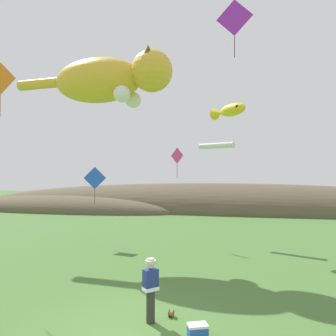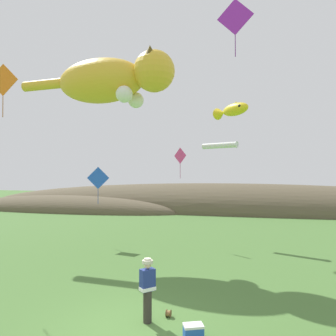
% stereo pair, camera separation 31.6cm
% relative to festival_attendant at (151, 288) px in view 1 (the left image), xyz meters
% --- Properties ---
extents(ground_plane, '(120.00, 120.00, 0.00)m').
position_rel_festival_attendant_xyz_m(ground_plane, '(-0.34, -0.47, -0.95)').
color(ground_plane, '#477033').
extents(distant_hill_ridge, '(62.38, 13.08, 6.09)m').
position_rel_festival_attendant_xyz_m(distant_hill_ridge, '(-2.41, 27.95, -0.95)').
color(distant_hill_ridge, brown).
rests_on(distant_hill_ridge, ground).
extents(festival_attendant, '(0.48, 0.48, 1.77)m').
position_rel_festival_attendant_xyz_m(festival_attendant, '(0.00, 0.00, 0.00)').
color(festival_attendant, '#332D28').
rests_on(festival_attendant, ground).
extents(kite_spool, '(0.14, 0.21, 0.21)m').
position_rel_festival_attendant_xyz_m(kite_spool, '(0.48, 0.48, -0.85)').
color(kite_spool, olive).
rests_on(kite_spool, ground).
extents(picnic_cooler, '(0.58, 0.50, 0.36)m').
position_rel_festival_attendant_xyz_m(picnic_cooler, '(1.40, -0.57, -0.77)').
color(picnic_cooler, blue).
rests_on(picnic_cooler, ground).
extents(kite_giant_cat, '(9.68, 3.07, 2.94)m').
position_rel_festival_attendant_xyz_m(kite_giant_cat, '(-4.79, 8.12, 8.42)').
color(kite_giant_cat, gold).
extents(kite_fish_windsock, '(2.29, 2.39, 0.80)m').
position_rel_festival_attendant_xyz_m(kite_fish_windsock, '(1.70, 9.85, 6.73)').
color(kite_fish_windsock, yellow).
extents(kite_tube_streamer, '(2.40, 1.31, 0.44)m').
position_rel_festival_attendant_xyz_m(kite_tube_streamer, '(0.81, 12.21, 4.97)').
color(kite_tube_streamer, white).
extents(kite_diamond_orange, '(1.35, 0.18, 2.26)m').
position_rel_festival_attendant_xyz_m(kite_diamond_orange, '(-7.32, 2.77, 7.12)').
color(kite_diamond_orange, orange).
extents(kite_diamond_blue, '(1.30, 0.37, 2.24)m').
position_rel_festival_attendant_xyz_m(kite_diamond_blue, '(-6.21, 9.29, 2.90)').
color(kite_diamond_blue, blue).
extents(kite_diamond_violet, '(1.51, 0.19, 2.42)m').
position_rel_festival_attendant_xyz_m(kite_diamond_violet, '(2.17, 4.88, 9.62)').
color(kite_diamond_violet, purple).
extents(kite_diamond_pink, '(0.88, 0.53, 1.91)m').
position_rel_festival_attendant_xyz_m(kite_diamond_pink, '(-1.55, 11.11, 4.27)').
color(kite_diamond_pink, '#E53F8C').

